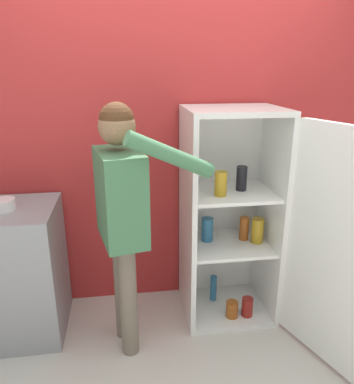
% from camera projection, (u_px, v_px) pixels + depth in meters
% --- Properties ---
extents(ground_plane, '(12.00, 12.00, 0.00)m').
position_uv_depth(ground_plane, '(193.00, 377.00, 2.30)').
color(ground_plane, beige).
extents(wall_back, '(7.00, 0.06, 2.55)m').
position_uv_depth(wall_back, '(171.00, 142.00, 2.81)').
color(wall_back, '#B72D2D').
rests_on(wall_back, ground_plane).
extents(refrigerator, '(0.92, 1.18, 1.55)m').
position_uv_depth(refrigerator, '(248.00, 222.00, 2.64)').
color(refrigerator, white).
rests_on(refrigerator, ground_plane).
extents(person, '(0.71, 0.57, 1.63)m').
position_uv_depth(person, '(122.00, 203.00, 2.27)').
color(person, '#726656').
rests_on(person, ground_plane).
extents(counter, '(0.72, 0.60, 0.93)m').
position_uv_depth(counter, '(7.00, 272.00, 2.57)').
color(counter, gray).
rests_on(counter, ground_plane).
extents(bowl, '(0.15, 0.15, 0.07)m').
position_uv_depth(bowl, '(3.00, 205.00, 2.41)').
color(bowl, white).
rests_on(bowl, counter).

